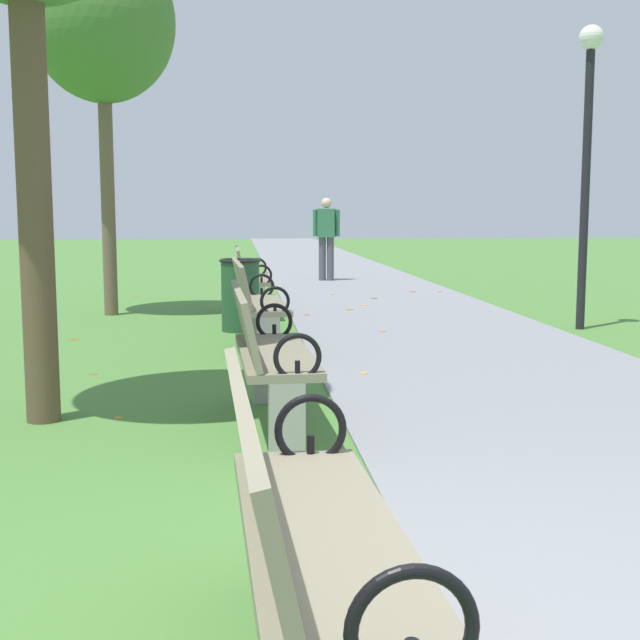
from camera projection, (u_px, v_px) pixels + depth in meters
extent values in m
cube|color=gray|center=(330.00, 269.00, 20.34)|extent=(3.05, 44.00, 0.02)
cube|color=gray|center=(324.00, 539.00, 2.38)|extent=(0.51, 1.62, 0.05)
cube|color=gray|center=(256.00, 464.00, 2.33)|extent=(0.19, 1.60, 0.40)
cube|color=#99968E|center=(295.00, 528.00, 3.14)|extent=(0.20, 0.13, 0.45)
torus|color=black|center=(412.00, 631.00, 1.63)|extent=(0.27, 0.04, 0.27)
torus|color=black|center=(311.00, 430.00, 3.12)|extent=(0.27, 0.04, 0.27)
cylinder|color=black|center=(311.00, 451.00, 3.13)|extent=(0.03, 0.03, 0.12)
cube|color=gray|center=(275.00, 355.00, 5.42)|extent=(0.50, 1.62, 0.05)
cube|color=gray|center=(245.00, 321.00, 5.37)|extent=(0.19, 1.60, 0.40)
cube|color=#99968E|center=(287.00, 421.00, 4.73)|extent=(0.20, 0.13, 0.45)
cube|color=#99968E|center=(267.00, 372.00, 6.18)|extent=(0.20, 0.13, 0.45)
torus|color=black|center=(297.00, 357.00, 4.67)|extent=(0.27, 0.04, 0.27)
cylinder|color=black|center=(298.00, 371.00, 4.68)|extent=(0.03, 0.03, 0.12)
torus|color=black|center=(274.00, 322.00, 6.16)|extent=(0.27, 0.04, 0.27)
cylinder|color=black|center=(274.00, 333.00, 6.17)|extent=(0.03, 0.03, 0.12)
cube|color=gray|center=(262.00, 305.00, 8.30)|extent=(0.52, 1.62, 0.05)
cube|color=gray|center=(242.00, 282.00, 8.25)|extent=(0.20, 1.60, 0.40)
cube|color=#99968E|center=(268.00, 342.00, 7.61)|extent=(0.21, 0.13, 0.45)
cube|color=#99968E|center=(256.00, 321.00, 9.06)|extent=(0.21, 0.13, 0.45)
torus|color=black|center=(275.00, 301.00, 7.55)|extent=(0.27, 0.04, 0.27)
cylinder|color=black|center=(275.00, 310.00, 7.56)|extent=(0.03, 0.03, 0.12)
torus|color=black|center=(262.00, 286.00, 9.04)|extent=(0.27, 0.04, 0.27)
cylinder|color=black|center=(262.00, 294.00, 9.05)|extent=(0.03, 0.03, 0.12)
cube|color=gray|center=(255.00, 280.00, 11.34)|extent=(0.45, 1.60, 0.05)
cube|color=gray|center=(240.00, 263.00, 11.29)|extent=(0.14, 1.60, 0.40)
cube|color=#99968E|center=(257.00, 304.00, 10.64)|extent=(0.20, 0.12, 0.45)
cube|color=#99968E|center=(253.00, 293.00, 12.10)|extent=(0.20, 0.12, 0.45)
torus|color=black|center=(261.00, 275.00, 10.58)|extent=(0.27, 0.03, 0.27)
cylinder|color=black|center=(262.00, 282.00, 10.59)|extent=(0.03, 0.03, 0.12)
torus|color=black|center=(257.00, 267.00, 12.08)|extent=(0.27, 0.03, 0.27)
cylinder|color=black|center=(257.00, 273.00, 12.09)|extent=(0.03, 0.03, 0.12)
cylinder|color=brown|center=(34.00, 190.00, 5.46)|extent=(0.22, 0.22, 3.05)
cylinder|color=brown|center=(108.00, 196.00, 11.20)|extent=(0.18, 0.18, 3.15)
ellipsoid|color=#477A33|center=(102.00, 22.00, 10.92)|extent=(1.87, 1.87, 2.06)
cylinder|color=#4C4C56|center=(322.00, 259.00, 16.75)|extent=(0.14, 0.14, 0.85)
cylinder|color=#4C4C56|center=(330.00, 259.00, 16.74)|extent=(0.14, 0.14, 0.85)
cube|color=#33724C|center=(326.00, 223.00, 16.66)|extent=(0.37, 0.28, 0.56)
sphere|color=beige|center=(326.00, 203.00, 16.61)|extent=(0.20, 0.20, 0.20)
cylinder|color=#33724C|center=(315.00, 223.00, 16.67)|extent=(0.09, 0.09, 0.52)
cylinder|color=#33724C|center=(337.00, 223.00, 16.64)|extent=(0.09, 0.09, 0.52)
cylinder|color=#234C2D|center=(240.00, 297.00, 9.84)|extent=(0.44, 0.44, 0.80)
torus|color=black|center=(240.00, 260.00, 9.78)|extent=(0.48, 0.48, 0.04)
cylinder|color=black|center=(585.00, 192.00, 9.83)|extent=(0.10, 0.10, 3.20)
sphere|color=white|center=(591.00, 37.00, 9.61)|extent=(0.28, 0.28, 0.28)
cylinder|color=brown|center=(374.00, 298.00, 13.34)|extent=(0.15, 0.15, 0.00)
cylinder|color=brown|center=(175.00, 308.00, 12.20)|extent=(0.10, 0.10, 0.00)
cylinder|color=#AD6B23|center=(332.00, 294.00, 13.95)|extent=(0.07, 0.07, 0.00)
cylinder|color=#AD6B23|center=(349.00, 310.00, 11.82)|extent=(0.14, 0.14, 0.00)
cylinder|color=#BC842D|center=(383.00, 331.00, 9.70)|extent=(0.11, 0.11, 0.00)
cylinder|color=gold|center=(364.00, 305.00, 12.37)|extent=(0.16, 0.16, 0.00)
cylinder|color=brown|center=(276.00, 493.00, 4.20)|extent=(0.10, 0.10, 0.00)
cylinder|color=#93511E|center=(74.00, 339.00, 9.23)|extent=(0.15, 0.15, 0.00)
cylinder|color=brown|center=(136.00, 297.00, 13.75)|extent=(0.14, 0.14, 0.00)
cylinder|color=brown|center=(94.00, 374.00, 7.27)|extent=(0.11, 0.11, 0.00)
cylinder|color=#AD6B23|center=(440.00, 292.00, 14.44)|extent=(0.11, 0.11, 0.00)
cylinder|color=#BC842D|center=(118.00, 417.00, 5.73)|extent=(0.08, 0.08, 0.00)
cylinder|color=#93511E|center=(413.00, 292.00, 14.43)|extent=(0.11, 0.11, 0.00)
cylinder|color=gold|center=(364.00, 373.00, 7.19)|extent=(0.09, 0.09, 0.00)
cylinder|color=#AD6B23|center=(307.00, 315.00, 11.21)|extent=(0.10, 0.10, 0.00)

